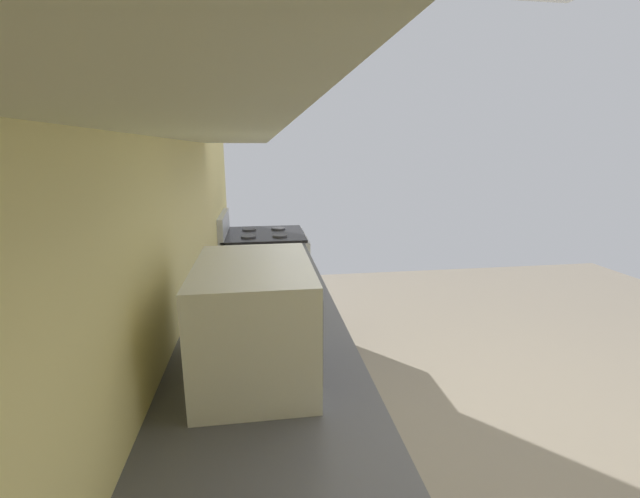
# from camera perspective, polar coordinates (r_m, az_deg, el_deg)

# --- Properties ---
(ground_plane) EXTENTS (6.76, 6.76, 0.00)m
(ground_plane) POSITION_cam_1_polar(r_m,az_deg,el_deg) (2.51, 25.72, -26.00)
(ground_plane) COLOR gray
(wall_back) EXTENTS (4.35, 0.12, 2.83)m
(wall_back) POSITION_cam_1_polar(r_m,az_deg,el_deg) (1.61, -21.45, 7.93)
(wall_back) COLOR #DFCE7D
(wall_back) RESTS_ON ground_plane
(counter_run) EXTENTS (3.35, 0.62, 0.91)m
(counter_run) POSITION_cam_1_polar(r_m,az_deg,el_deg) (1.57, -7.21, -30.72)
(counter_run) COLOR beige
(counter_run) RESTS_ON ground_plane
(oven_range) EXTENTS (0.64, 0.65, 1.09)m
(oven_range) POSITION_cam_1_polar(r_m,az_deg,el_deg) (3.30, -7.55, -5.62)
(oven_range) COLOR #B7BABF
(oven_range) RESTS_ON ground_plane
(microwave) EXTENTS (0.48, 0.33, 0.33)m
(microwave) POSITION_cam_1_polar(r_m,az_deg,el_deg) (1.22, -8.92, -9.57)
(microwave) COLOR white
(microwave) RESTS_ON counter_run
(bowl) EXTENTS (0.18, 0.18, 0.05)m
(bowl) POSITION_cam_1_polar(r_m,az_deg,el_deg) (2.57, -6.40, -0.26)
(bowl) COLOR #D84C47
(bowl) RESTS_ON counter_run
(kettle) EXTENTS (0.16, 0.11, 0.15)m
(kettle) POSITION_cam_1_polar(r_m,az_deg,el_deg) (1.85, -5.60, -4.54)
(kettle) COLOR #B7BABF
(kettle) RESTS_ON counter_run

